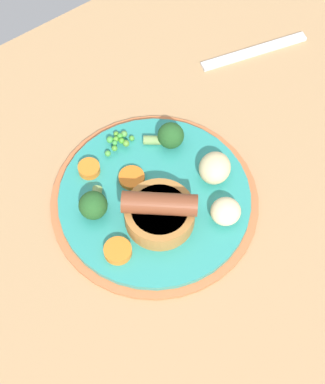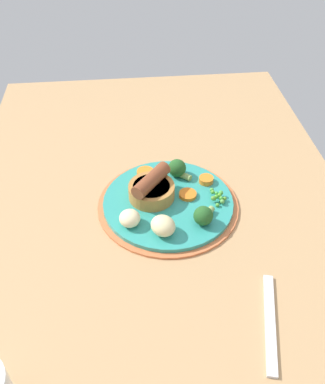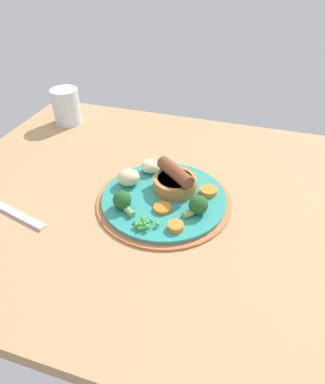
{
  "view_description": "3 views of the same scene",
  "coord_description": "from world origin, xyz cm",
  "px_view_note": "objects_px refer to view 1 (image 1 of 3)",
  "views": [
    {
      "loc": [
        -21.11,
        -33.55,
        81.08
      ],
      "look_at": [
        3.83,
        1.21,
        5.97
      ],
      "focal_mm": 60.0,
      "sensor_mm": 36.0,
      "label": 1
    },
    {
      "loc": [
        66.89,
        -5.7,
        63.22
      ],
      "look_at": [
        2.59,
        0.83,
        6.42
      ],
      "focal_mm": 40.0,
      "sensor_mm": 36.0,
      "label": 2
    },
    {
      "loc": [
        -13.81,
        56.44,
        49.6
      ],
      "look_at": [
        2.93,
        3.34,
        6.68
      ],
      "focal_mm": 32.0,
      "sensor_mm": 36.0,
      "label": 3
    }
  ],
  "objects_px": {
    "potato_chunk_0": "(226,211)",
    "fork": "(254,51)",
    "carrot_slice_2": "(132,178)",
    "potato_chunk_1": "(213,166)",
    "pea_pile": "(119,141)",
    "dinner_plate": "(155,200)",
    "carrot_slice_0": "(118,251)",
    "broccoli_floret_far": "(169,136)",
    "sausage_pudding": "(160,212)",
    "carrot_slice_4": "(89,169)",
    "broccoli_floret_near": "(93,205)"
  },
  "relations": [
    {
      "from": "broccoli_floret_near",
      "to": "potato_chunk_0",
      "type": "height_order",
      "value": "broccoli_floret_near"
    },
    {
      "from": "potato_chunk_0",
      "to": "carrot_slice_2",
      "type": "distance_m",
      "value": 0.14
    },
    {
      "from": "pea_pile",
      "to": "carrot_slice_2",
      "type": "height_order",
      "value": "pea_pile"
    },
    {
      "from": "potato_chunk_1",
      "to": "carrot_slice_2",
      "type": "bearing_deg",
      "value": 149.46
    },
    {
      "from": "broccoli_floret_far",
      "to": "potato_chunk_0",
      "type": "distance_m",
      "value": 0.14
    },
    {
      "from": "carrot_slice_0",
      "to": "carrot_slice_4",
      "type": "xyz_separation_m",
      "value": [
        0.04,
        0.13,
        0.0
      ]
    },
    {
      "from": "sausage_pudding",
      "to": "carrot_slice_4",
      "type": "distance_m",
      "value": 0.13
    },
    {
      "from": "broccoli_floret_far",
      "to": "carrot_slice_4",
      "type": "distance_m",
      "value": 0.12
    },
    {
      "from": "broccoli_floret_far",
      "to": "carrot_slice_0",
      "type": "bearing_deg",
      "value": -110.25
    },
    {
      "from": "broccoli_floret_near",
      "to": "carrot_slice_0",
      "type": "relative_size",
      "value": 1.36
    },
    {
      "from": "sausage_pudding",
      "to": "potato_chunk_1",
      "type": "height_order",
      "value": "sausage_pudding"
    },
    {
      "from": "potato_chunk_0",
      "to": "carrot_slice_2",
      "type": "height_order",
      "value": "potato_chunk_0"
    },
    {
      "from": "potato_chunk_0",
      "to": "carrot_slice_4",
      "type": "xyz_separation_m",
      "value": [
        -0.11,
        0.17,
        -0.01
      ]
    },
    {
      "from": "dinner_plate",
      "to": "carrot_slice_2",
      "type": "xyz_separation_m",
      "value": [
        -0.01,
        0.04,
        0.01
      ]
    },
    {
      "from": "potato_chunk_0",
      "to": "carrot_slice_0",
      "type": "height_order",
      "value": "potato_chunk_0"
    },
    {
      "from": "broccoli_floret_near",
      "to": "potato_chunk_0",
      "type": "relative_size",
      "value": 1.21
    },
    {
      "from": "dinner_plate",
      "to": "carrot_slice_2",
      "type": "distance_m",
      "value": 0.04
    },
    {
      "from": "carrot_slice_4",
      "to": "fork",
      "type": "height_order",
      "value": "carrot_slice_4"
    },
    {
      "from": "pea_pile",
      "to": "carrot_slice_2",
      "type": "bearing_deg",
      "value": -107.09
    },
    {
      "from": "dinner_plate",
      "to": "carrot_slice_0",
      "type": "distance_m",
      "value": 0.1
    },
    {
      "from": "potato_chunk_1",
      "to": "carrot_slice_4",
      "type": "relative_size",
      "value": 1.61
    },
    {
      "from": "broccoli_floret_far",
      "to": "fork",
      "type": "relative_size",
      "value": 0.3
    },
    {
      "from": "broccoli_floret_near",
      "to": "carrot_slice_4",
      "type": "bearing_deg",
      "value": -165.43
    },
    {
      "from": "pea_pile",
      "to": "carrot_slice_4",
      "type": "height_order",
      "value": "pea_pile"
    },
    {
      "from": "pea_pile",
      "to": "carrot_slice_4",
      "type": "relative_size",
      "value": 1.69
    },
    {
      "from": "potato_chunk_1",
      "to": "fork",
      "type": "bearing_deg",
      "value": 36.2
    },
    {
      "from": "carrot_slice_2",
      "to": "potato_chunk_1",
      "type": "bearing_deg",
      "value": -30.54
    },
    {
      "from": "broccoli_floret_far",
      "to": "pea_pile",
      "type": "bearing_deg",
      "value": -176.72
    },
    {
      "from": "broccoli_floret_near",
      "to": "fork",
      "type": "bearing_deg",
      "value": 146.23
    },
    {
      "from": "pea_pile",
      "to": "broccoli_floret_near",
      "type": "relative_size",
      "value": 1.03
    },
    {
      "from": "broccoli_floret_near",
      "to": "fork",
      "type": "height_order",
      "value": "broccoli_floret_near"
    },
    {
      "from": "potato_chunk_0",
      "to": "carrot_slice_4",
      "type": "bearing_deg",
      "value": 123.14
    },
    {
      "from": "pea_pile",
      "to": "carrot_slice_4",
      "type": "bearing_deg",
      "value": -167.61
    },
    {
      "from": "broccoli_floret_near",
      "to": "carrot_slice_0",
      "type": "xyz_separation_m",
      "value": [
        -0.01,
        -0.07,
        -0.01
      ]
    },
    {
      "from": "carrot_slice_0",
      "to": "fork",
      "type": "bearing_deg",
      "value": 24.47
    },
    {
      "from": "potato_chunk_0",
      "to": "potato_chunk_1",
      "type": "distance_m",
      "value": 0.07
    },
    {
      "from": "potato_chunk_0",
      "to": "fork",
      "type": "distance_m",
      "value": 0.31
    },
    {
      "from": "dinner_plate",
      "to": "potato_chunk_1",
      "type": "distance_m",
      "value": 0.09
    },
    {
      "from": "fork",
      "to": "sausage_pudding",
      "type": "bearing_deg",
      "value": -137.37
    },
    {
      "from": "dinner_plate",
      "to": "broccoli_floret_far",
      "type": "distance_m",
      "value": 0.1
    },
    {
      "from": "sausage_pudding",
      "to": "broccoli_floret_far",
      "type": "distance_m",
      "value": 0.12
    },
    {
      "from": "sausage_pudding",
      "to": "broccoli_floret_far",
      "type": "bearing_deg",
      "value": 87.17
    },
    {
      "from": "potato_chunk_0",
      "to": "broccoli_floret_far",
      "type": "bearing_deg",
      "value": 86.15
    },
    {
      "from": "broccoli_floret_near",
      "to": "potato_chunk_1",
      "type": "bearing_deg",
      "value": 115.72
    },
    {
      "from": "pea_pile",
      "to": "potato_chunk_0",
      "type": "relative_size",
      "value": 1.25
    },
    {
      "from": "carrot_slice_0",
      "to": "carrot_slice_4",
      "type": "height_order",
      "value": "same"
    },
    {
      "from": "broccoli_floret_far",
      "to": "potato_chunk_1",
      "type": "xyz_separation_m",
      "value": [
        0.02,
        -0.08,
        0.0
      ]
    },
    {
      "from": "dinner_plate",
      "to": "sausage_pudding",
      "type": "relative_size",
      "value": 3.06
    },
    {
      "from": "broccoli_floret_near",
      "to": "carrot_slice_2",
      "type": "xyz_separation_m",
      "value": [
        0.07,
        0.01,
        -0.01
      ]
    },
    {
      "from": "carrot_slice_4",
      "to": "potato_chunk_0",
      "type": "bearing_deg",
      "value": -56.86
    }
  ]
}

